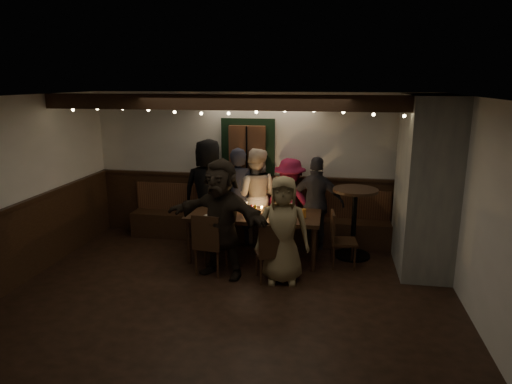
% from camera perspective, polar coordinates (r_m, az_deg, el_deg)
% --- Properties ---
extents(room, '(6.02, 5.01, 2.62)m').
position_cam_1_polar(room, '(7.03, 7.62, -0.48)').
color(room, black).
rests_on(room, ground).
extents(dining_table, '(2.09, 0.90, 0.91)m').
position_cam_1_polar(dining_table, '(7.22, -0.29, -3.21)').
color(dining_table, black).
rests_on(dining_table, ground).
extents(chair_near_left, '(0.47, 0.47, 0.93)m').
position_cam_1_polar(chair_near_left, '(6.69, -5.96, -6.11)').
color(chair_near_left, black).
rests_on(chair_near_left, ground).
extents(chair_near_right, '(0.51, 0.51, 0.87)m').
position_cam_1_polar(chair_near_right, '(6.44, 1.90, -7.15)').
color(chair_near_right, black).
rests_on(chair_near_right, ground).
extents(chair_end, '(0.42, 0.42, 0.86)m').
position_cam_1_polar(chair_end, '(7.09, 10.26, -5.45)').
color(chair_end, black).
rests_on(chair_end, ground).
extents(high_top, '(0.71, 0.71, 1.13)m').
position_cam_1_polar(high_top, '(7.45, 12.18, -2.72)').
color(high_top, black).
rests_on(high_top, ground).
extents(person_a, '(0.92, 0.62, 1.83)m').
position_cam_1_polar(person_a, '(7.96, -5.94, 0.08)').
color(person_a, black).
rests_on(person_a, ground).
extents(person_b, '(0.65, 0.45, 1.69)m').
position_cam_1_polar(person_b, '(7.86, -2.23, -0.54)').
color(person_b, black).
rests_on(person_b, ground).
extents(person_c, '(0.82, 0.64, 1.67)m').
position_cam_1_polar(person_c, '(7.93, -0.09, -0.50)').
color(person_c, '#C2AE9B').
rests_on(person_c, ground).
extents(person_d, '(1.09, 0.81, 1.51)m').
position_cam_1_polar(person_d, '(7.87, 4.22, -1.25)').
color(person_d, maroon).
rests_on(person_d, ground).
extents(person_e, '(0.96, 0.49, 1.58)m').
position_cam_1_polar(person_e, '(7.70, 7.58, -1.42)').
color(person_e, '#2A292F').
rests_on(person_e, ground).
extents(person_f, '(1.69, 0.96, 1.74)m').
position_cam_1_polar(person_f, '(6.57, -4.40, -3.29)').
color(person_f, black).
rests_on(person_f, ground).
extents(person_g, '(0.80, 0.56, 1.53)m').
position_cam_1_polar(person_g, '(6.38, 3.35, -4.76)').
color(person_g, '#8B7750').
rests_on(person_g, ground).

